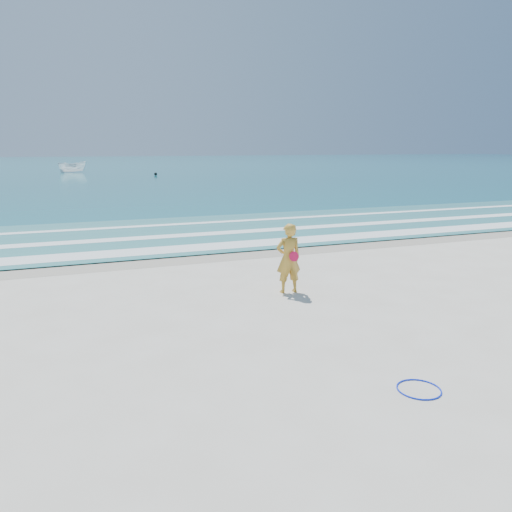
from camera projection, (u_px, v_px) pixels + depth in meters
name	position (u px, v px, depth m)	size (l,w,h in m)	color
ground	(318.00, 344.00, 10.15)	(400.00, 400.00, 0.00)	silver
wet_sand	(203.00, 256.00, 18.35)	(400.00, 2.40, 0.00)	#B2A893
ocean	(85.00, 165.00, 105.85)	(400.00, 190.00, 0.04)	#19727F
shallow	(174.00, 233.00, 22.90)	(400.00, 10.00, 0.01)	#59B7AD
foam_near	(194.00, 248.00, 19.53)	(400.00, 1.40, 0.01)	white
foam_mid	(178.00, 236.00, 22.17)	(400.00, 0.90, 0.01)	white
foam_far	(164.00, 225.00, 25.18)	(400.00, 0.60, 0.01)	white
hoop	(419.00, 389.00, 8.23)	(0.73, 0.73, 0.03)	#0C28DE
boat	(73.00, 167.00, 76.03)	(1.61, 4.28, 1.65)	white
buoy	(156.00, 174.00, 68.01)	(0.42, 0.42, 0.42)	black
woman	(288.00, 258.00, 13.55)	(0.72, 0.50, 1.92)	gold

